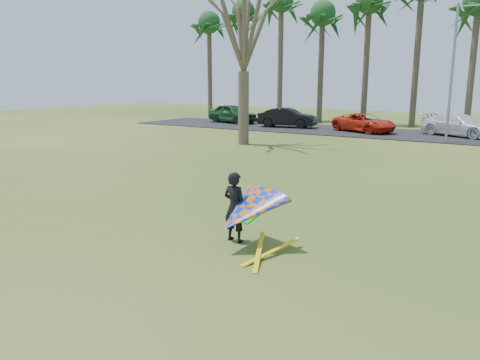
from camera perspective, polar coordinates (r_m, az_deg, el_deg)
The scene contains 15 objects.
ground at distance 11.17m, azimuth -5.55°, elevation -7.35°, with size 100.00×100.00×0.00m, color #1C4C10.
parking_strip at distance 34.11m, azimuth 21.25°, elevation 5.08°, with size 46.00×7.00×0.06m, color black.
palm_0 at distance 48.84m, azimuth -3.78°, elevation 18.48°, with size 4.84×4.84×10.84m.
palm_1 at distance 46.71m, azimuth 0.42°, elevation 19.64°, with size 4.84×4.84×11.54m.
palm_2 at distance 44.84m, azimuth 5.07°, elevation 20.79°, with size 4.84×4.84×12.24m.
palm_3 at distance 42.96m, azimuth 10.05°, elevation 19.21°, with size 4.84×4.84×10.84m.
palm_4 at distance 41.68m, azimuth 15.50°, elevation 20.14°, with size 4.84×4.84×11.54m.
palm_6 at distance 39.91m, azimuth 27.09°, elevation 18.69°, with size 4.84×4.84×10.84m.
bare_tree_left at distance 27.62m, azimuth 0.45°, elevation 18.76°, with size 6.60×6.60×9.70m.
streetlight at distance 30.60m, azimuth 24.80°, elevation 12.43°, with size 2.28×0.18×8.00m.
car_0 at distance 41.02m, azimuth -0.94°, elevation 8.12°, with size 1.91×4.74×1.62m, color #1C4621.
car_1 at distance 37.27m, azimuth 5.78°, elevation 7.57°, with size 1.59×4.56×1.50m, color black.
car_2 at distance 34.87m, azimuth 14.87°, elevation 6.77°, with size 2.18×4.73×1.31m, color red.
car_3 at distance 34.33m, azimuth 25.16°, elevation 6.09°, with size 2.07×5.08×1.47m, color silver.
kite_flyer at distance 10.44m, azimuth 0.57°, elevation -3.81°, with size 2.13×2.39×2.02m.
Camera 1 is at (6.52, -8.28, 3.71)m, focal length 35.00 mm.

